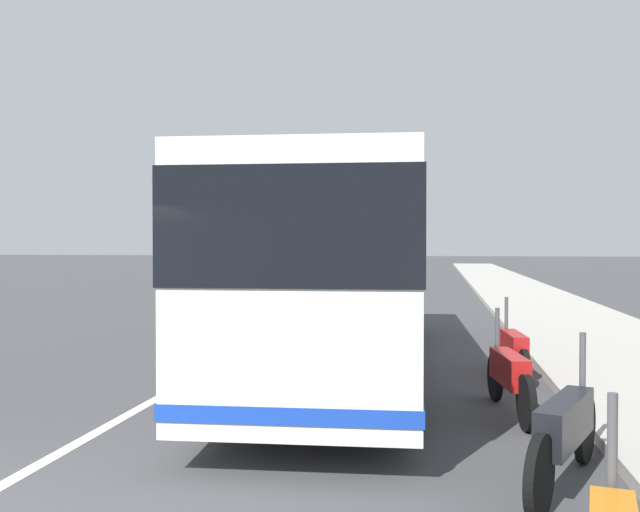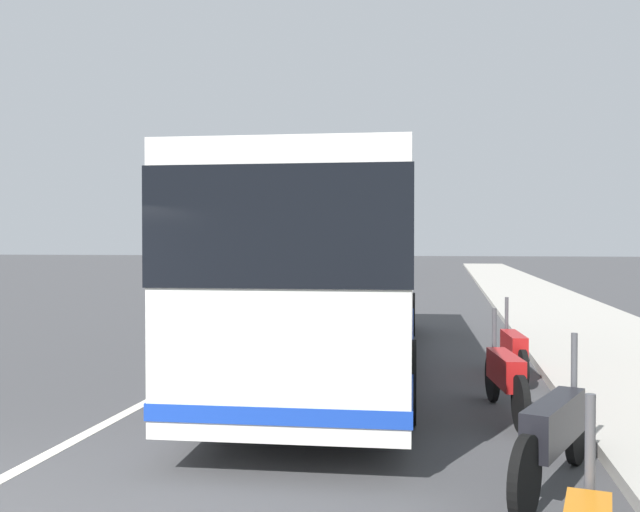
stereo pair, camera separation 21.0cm
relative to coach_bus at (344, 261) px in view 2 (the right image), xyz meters
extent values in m
cube|color=#B2ADA3|center=(2.12, -5.08, -1.76)|extent=(110.00, 3.60, 0.14)
cube|color=silver|center=(2.12, 2.19, -1.82)|extent=(110.00, 0.16, 0.01)
cube|color=silver|center=(0.00, 0.00, -0.10)|extent=(12.56, 2.99, 2.76)
cube|color=black|center=(0.00, 0.00, 0.47)|extent=(12.61, 3.03, 1.11)
cube|color=#193FB2|center=(0.00, 0.00, -1.23)|extent=(12.59, 3.02, 0.16)
cylinder|color=black|center=(3.93, 1.29, -1.33)|extent=(1.01, 0.35, 1.00)
cylinder|color=black|center=(4.04, -0.92, -1.33)|extent=(1.01, 0.35, 1.00)
cylinder|color=black|center=(-4.04, 0.92, -1.33)|extent=(1.01, 0.35, 1.00)
cylinder|color=black|center=(-3.93, -1.29, -1.33)|extent=(1.01, 0.35, 1.00)
cylinder|color=#4C4C51|center=(-8.05, -2.62, -0.91)|extent=(0.06, 0.06, 0.70)
cylinder|color=black|center=(-5.16, -3.04, -1.49)|extent=(0.66, 0.33, 0.68)
cylinder|color=black|center=(-6.76, -2.39, -1.49)|extent=(0.66, 0.33, 0.68)
cube|color=black|center=(-5.96, -2.71, -1.24)|extent=(1.29, 0.71, 0.40)
cylinder|color=#4C4C51|center=(-5.28, -2.99, -0.89)|extent=(0.06, 0.06, 0.70)
cylinder|color=black|center=(-2.50, -2.40, -1.50)|extent=(0.65, 0.17, 0.65)
cylinder|color=black|center=(-4.07, -2.62, -1.50)|extent=(0.65, 0.17, 0.65)
cube|color=red|center=(-3.28, -2.51, -1.25)|extent=(1.21, 0.40, 0.38)
cylinder|color=#4C4C51|center=(-2.61, -2.42, -0.90)|extent=(0.06, 0.06, 0.70)
cylinder|color=black|center=(0.05, -2.77, -1.54)|extent=(0.57, 0.13, 0.57)
cylinder|color=black|center=(-1.52, -2.90, -1.54)|extent=(0.57, 0.13, 0.57)
cube|color=red|center=(-0.73, -2.84, -1.29)|extent=(1.19, 0.34, 0.35)
cylinder|color=#4C4C51|center=(-0.07, -2.78, -0.94)|extent=(0.06, 0.06, 0.70)
cube|color=red|center=(30.97, 4.37, -1.23)|extent=(4.60, 1.99, 0.83)
cube|color=black|center=(30.93, 4.37, -0.53)|extent=(2.16, 1.75, 0.57)
cylinder|color=black|center=(29.51, 3.49, -1.51)|extent=(0.65, 0.25, 0.64)
cylinder|color=black|center=(29.44, 5.14, -1.51)|extent=(0.65, 0.25, 0.64)
cylinder|color=black|center=(32.50, 3.61, -1.51)|extent=(0.65, 0.25, 0.64)
cylinder|color=black|center=(32.43, 5.26, -1.51)|extent=(0.65, 0.25, 0.64)
cube|color=gold|center=(40.03, 4.94, -1.26)|extent=(4.41, 2.13, 0.78)
cube|color=black|center=(40.16, 4.95, -0.59)|extent=(2.15, 1.84, 0.55)
cylinder|color=black|center=(38.66, 4.00, -1.51)|extent=(0.65, 0.26, 0.64)
cylinder|color=black|center=(38.56, 5.71, -1.51)|extent=(0.65, 0.26, 0.64)
cylinder|color=black|center=(41.50, 4.18, -1.51)|extent=(0.65, 0.26, 0.64)
cylinder|color=black|center=(41.39, 5.88, -1.51)|extent=(0.65, 0.26, 0.64)
camera|label=1|loc=(-12.40, -1.59, 0.32)|focal=40.00mm
camera|label=2|loc=(-12.37, -1.80, 0.32)|focal=40.00mm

